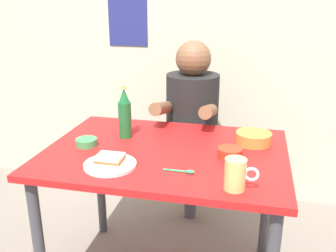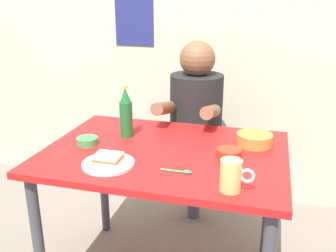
{
  "view_description": "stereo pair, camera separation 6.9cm",
  "coord_description": "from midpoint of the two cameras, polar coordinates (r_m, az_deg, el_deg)",
  "views": [
    {
      "loc": [
        0.38,
        -1.56,
        1.41
      ],
      "look_at": [
        0.0,
        0.05,
        0.84
      ],
      "focal_mm": 40.27,
      "sensor_mm": 36.0,
      "label": 1
    },
    {
      "loc": [
        0.44,
        -1.54,
        1.41
      ],
      "look_at": [
        0.0,
        0.05,
        0.84
      ],
      "focal_mm": 40.27,
      "sensor_mm": 36.0,
      "label": 2
    }
  ],
  "objects": [
    {
      "name": "plate_orange",
      "position": [
        1.6,
        -9.98,
        -5.81
      ],
      "size": [
        0.22,
        0.22,
        0.01
      ],
      "primitive_type": "cylinder",
      "color": "silver",
      "rests_on": "dining_table"
    },
    {
      "name": "person_seated",
      "position": [
        2.3,
        2.8,
        2.72
      ],
      "size": [
        0.33,
        0.56,
        0.72
      ],
      "color": "black",
      "rests_on": "stool"
    },
    {
      "name": "sauce_bowl_chili",
      "position": [
        1.68,
        8.21,
        -3.93
      ],
      "size": [
        0.11,
        0.11,
        0.04
      ],
      "color": "red",
      "rests_on": "dining_table"
    },
    {
      "name": "dining_table",
      "position": [
        1.78,
        -1.48,
        -6.43
      ],
      "size": [
        1.1,
        0.8,
        0.74
      ],
      "color": "red",
      "rests_on": "ground"
    },
    {
      "name": "dip_bowl_green",
      "position": [
        1.83,
        -13.29,
        -2.37
      ],
      "size": [
        0.1,
        0.1,
        0.03
      ],
      "color": "#388C4C",
      "rests_on": "dining_table"
    },
    {
      "name": "spoon",
      "position": [
        1.52,
        1.24,
        -6.89
      ],
      "size": [
        0.13,
        0.02,
        0.01
      ],
      "color": "#26A559",
      "rests_on": "dining_table"
    },
    {
      "name": "sandwich",
      "position": [
        1.59,
        -10.03,
        -4.99
      ],
      "size": [
        0.11,
        0.09,
        0.04
      ],
      "color": "beige",
      "rests_on": "plate_orange"
    },
    {
      "name": "stool",
      "position": [
        2.46,
        2.69,
        -6.57
      ],
      "size": [
        0.34,
        0.34,
        0.45
      ],
      "color": "#4C4C51",
      "rests_on": "ground"
    },
    {
      "name": "beer_bottle",
      "position": [
        1.87,
        -7.61,
        1.72
      ],
      "size": [
        0.06,
        0.06,
        0.26
      ],
      "color": "#19602D",
      "rests_on": "dining_table"
    },
    {
      "name": "wall_back",
      "position": [
        2.64,
        4.37,
        16.61
      ],
      "size": [
        4.4,
        0.09,
        2.6
      ],
      "color": "#BCB299",
      "rests_on": "ground"
    },
    {
      "name": "soup_bowl_orange",
      "position": [
        1.84,
        11.78,
        -1.72
      ],
      "size": [
        0.17,
        0.17,
        0.05
      ],
      "color": "orange",
      "rests_on": "dining_table"
    },
    {
      "name": "beer_mug",
      "position": [
        1.39,
        8.85,
        -7.23
      ],
      "size": [
        0.13,
        0.08,
        0.12
      ],
      "color": "#D1BC66",
      "rests_on": "dining_table"
    }
  ]
}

